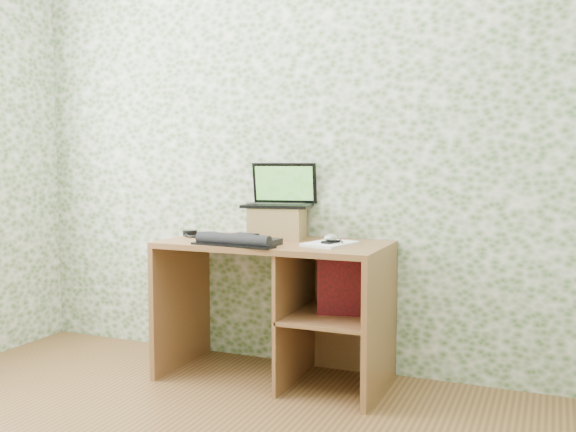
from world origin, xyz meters
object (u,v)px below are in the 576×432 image
at_px(desk, 290,291).
at_px(laptop, 280,196).
at_px(keyboard, 238,240).
at_px(notepad, 330,244).
at_px(riser, 277,223).

distance_m(desk, laptop, 0.54).
height_order(laptop, keyboard, laptop).
bearing_deg(notepad, riser, 170.31).
relative_size(laptop, notepad, 1.45).
height_order(riser, keyboard, riser).
distance_m(riser, laptop, 0.15).
xyz_separation_m(keyboard, notepad, (0.44, 0.17, -0.02)).
bearing_deg(desk, riser, 136.67).
xyz_separation_m(desk, keyboard, (-0.20, -0.21, 0.29)).
xyz_separation_m(riser, laptop, (0.00, 0.04, 0.14)).
xyz_separation_m(desk, notepad, (0.24, -0.04, 0.28)).
relative_size(keyboard, notepad, 1.66).
bearing_deg(desk, keyboard, -132.92).
bearing_deg(keyboard, desk, 52.27).
height_order(desk, notepad, notepad).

